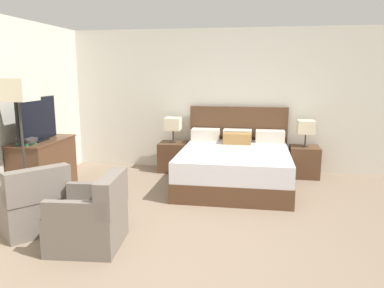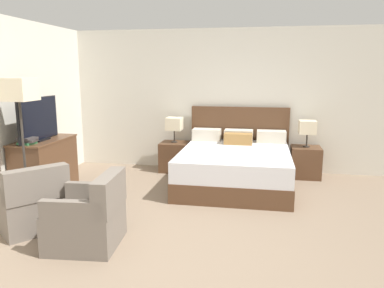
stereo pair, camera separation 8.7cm
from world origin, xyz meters
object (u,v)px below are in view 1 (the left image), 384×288
(table_lamp_left, at_px, (173,124))
(table_lamp_right, at_px, (306,127))
(book_red_cover, at_px, (26,144))
(book_small_top, at_px, (26,139))
(book_blue_cover, at_px, (27,141))
(armchair_by_window, at_px, (33,205))
(armchair_companion, at_px, (91,219))
(tv, at_px, (37,120))
(bed, at_px, (235,165))
(floor_lamp, at_px, (19,98))
(nightstand_left, at_px, (173,157))
(dresser, at_px, (44,165))
(nightstand_right, at_px, (304,162))

(table_lamp_left, bearing_deg, table_lamp_right, 0.00)
(book_red_cover, bearing_deg, book_small_top, 0.00)
(book_blue_cover, height_order, book_small_top, book_small_top)
(table_lamp_left, bearing_deg, armchair_by_window, -109.94)
(book_blue_cover, relative_size, armchair_companion, 0.26)
(table_lamp_left, xyz_separation_m, book_small_top, (-1.64, -1.87, 0.02))
(tv, height_order, armchair_companion, tv)
(bed, bearing_deg, book_red_cover, -156.89)
(armchair_by_window, height_order, floor_lamp, floor_lamp)
(tv, relative_size, book_small_top, 4.10)
(table_lamp_left, bearing_deg, nightstand_left, -90.00)
(table_lamp_left, xyz_separation_m, tv, (-1.64, -1.57, 0.24))
(tv, bearing_deg, dresser, 91.66)
(tv, bearing_deg, table_lamp_left, 43.84)
(nightstand_right, height_order, book_blue_cover, book_blue_cover)
(book_red_cover, bearing_deg, table_lamp_left, 48.60)
(nightstand_left, bearing_deg, table_lamp_right, 0.04)
(armchair_companion, bearing_deg, nightstand_left, 86.54)
(nightstand_right, bearing_deg, table_lamp_left, 179.96)
(table_lamp_right, relative_size, tv, 0.48)
(book_red_cover, bearing_deg, dresser, 89.07)
(armchair_companion, bearing_deg, tv, 134.39)
(table_lamp_left, relative_size, armchair_companion, 0.59)
(book_blue_cover, bearing_deg, book_small_top, 180.00)
(bed, height_order, table_lamp_left, bed)
(book_red_cover, relative_size, armchair_by_window, 0.20)
(tv, relative_size, armchair_companion, 1.22)
(nightstand_right, bearing_deg, dresser, -159.32)
(nightstand_left, xyz_separation_m, dresser, (-1.64, -1.48, 0.14))
(book_red_cover, xyz_separation_m, book_blue_cover, (0.02, 0.00, 0.04))
(dresser, height_order, tv, tv)
(bed, height_order, tv, tv)
(nightstand_left, relative_size, book_small_top, 2.31)
(dresser, relative_size, book_small_top, 4.81)
(table_lamp_right, bearing_deg, bed, -149.34)
(tv, distance_m, book_red_cover, 0.41)
(book_blue_cover, bearing_deg, nightstand_right, 25.52)
(nightstand_right, height_order, armchair_companion, armchair_companion)
(book_blue_cover, height_order, armchair_companion, book_blue_cover)
(armchair_by_window, relative_size, armchair_companion, 1.27)
(book_red_cover, relative_size, book_blue_cover, 0.99)
(table_lamp_right, xyz_separation_m, book_small_top, (-3.92, -1.87, 0.02))
(table_lamp_left, relative_size, book_small_top, 1.98)
(table_lamp_right, distance_m, armchair_by_window, 4.35)
(bed, bearing_deg, table_lamp_right, 30.66)
(nightstand_right, bearing_deg, book_red_cover, -154.61)
(book_small_top, xyz_separation_m, floor_lamp, (0.19, -0.36, 0.58))
(nightstand_left, distance_m, armchair_by_window, 2.96)
(table_lamp_right, height_order, dresser, table_lamp_right)
(bed, height_order, nightstand_right, bed)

